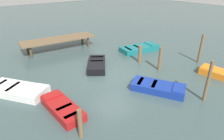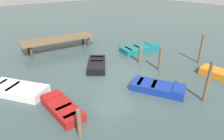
# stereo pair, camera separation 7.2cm
# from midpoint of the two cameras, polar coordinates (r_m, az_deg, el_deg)

# --- Properties ---
(ground_plane) EXTENTS (80.00, 80.00, 0.00)m
(ground_plane) POSITION_cam_midpoint_polar(r_m,az_deg,el_deg) (12.53, -0.17, -1.44)
(ground_plane) COLOR #384C4C
(dock_segment) EXTENTS (6.29, 2.39, 0.95)m
(dock_segment) POSITION_cam_midpoint_polar(r_m,az_deg,el_deg) (17.42, -15.49, 8.50)
(dock_segment) COLOR brown
(dock_segment) RESTS_ON ground_plane
(rowboat_teal) EXTENTS (3.43, 1.89, 0.46)m
(rowboat_teal) POSITION_cam_midpoint_polar(r_m,az_deg,el_deg) (16.81, 7.93, 6.31)
(rowboat_teal) COLOR #14666B
(rowboat_teal) RESTS_ON ground_plane
(rowboat_blue) EXTENTS (2.42, 3.07, 0.46)m
(rowboat_blue) POSITION_cam_midpoint_polar(r_m,az_deg,el_deg) (11.04, 13.17, -4.93)
(rowboat_blue) COLOR navy
(rowboat_blue) RESTS_ON ground_plane
(rowboat_black) EXTENTS (2.53, 2.88, 0.46)m
(rowboat_black) POSITION_cam_midpoint_polar(r_m,az_deg,el_deg) (13.54, -4.63, 1.62)
(rowboat_black) COLOR black
(rowboat_black) RESTS_ON ground_plane
(rowboat_white) EXTENTS (2.98, 3.42, 0.46)m
(rowboat_white) POSITION_cam_midpoint_polar(r_m,az_deg,el_deg) (11.68, -25.99, -5.25)
(rowboat_white) COLOR silver
(rowboat_white) RESTS_ON ground_plane
(rowboat_red) EXTENTS (1.15, 2.66, 0.46)m
(rowboat_red) POSITION_cam_midpoint_polar(r_m,az_deg,el_deg) (9.50, -14.54, -10.61)
(rowboat_red) COLOR maroon
(rowboat_red) RESTS_ON ground_plane
(mooring_piling_far_left) EXTENTS (0.23, 0.23, 1.60)m
(mooring_piling_far_left) POSITION_cam_midpoint_polar(r_m,az_deg,el_deg) (13.28, 13.71, 3.18)
(mooring_piling_far_left) COLOR brown
(mooring_piling_far_left) RESTS_ON ground_plane
(mooring_piling_near_right) EXTENTS (0.17, 0.17, 2.17)m
(mooring_piling_near_right) POSITION_cam_midpoint_polar(r_m,az_deg,el_deg) (10.57, 26.03, -3.08)
(mooring_piling_near_right) COLOR brown
(mooring_piling_near_right) RESTS_ON ground_plane
(mooring_piling_far_right) EXTENTS (0.19, 0.19, 2.11)m
(mooring_piling_far_right) POSITION_cam_midpoint_polar(r_m,az_deg,el_deg) (15.36, 24.36, 5.68)
(mooring_piling_far_right) COLOR brown
(mooring_piling_far_right) RESTS_ON ground_plane
(mooring_piling_mid_right) EXTENTS (0.27, 0.27, 1.29)m
(mooring_piling_mid_right) POSITION_cam_midpoint_polar(r_m,az_deg,el_deg) (14.30, 8.01, 4.64)
(mooring_piling_mid_right) COLOR brown
(mooring_piling_mid_right) RESTS_ON ground_plane
(mooring_piling_mid_left) EXTENTS (0.19, 0.19, 1.29)m
(mooring_piling_mid_left) POSITION_cam_midpoint_polar(r_m,az_deg,el_deg) (7.79, -9.52, -15.22)
(mooring_piling_mid_left) COLOR brown
(mooring_piling_mid_left) RESTS_ON ground_plane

